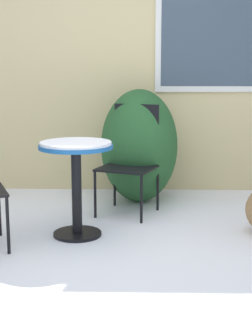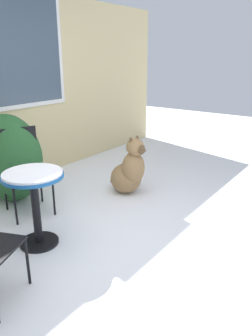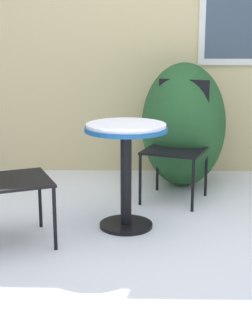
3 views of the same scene
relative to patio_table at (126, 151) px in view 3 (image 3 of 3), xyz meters
name	(u,v)px [view 3 (image 3 of 3)]	position (x,y,z in m)	size (l,w,h in m)	color
ground_plane	(187,261)	(0.39, -0.58, -0.56)	(16.00, 16.00, 0.00)	white
house_wall	(177,34)	(0.45, 1.61, 0.80)	(8.00, 0.10, 2.72)	#D1BC84
shrub_left	(183,125)	(0.49, 1.11, 0.00)	(0.76, 0.92, 1.12)	#235128
patio_table	(126,151)	(0.00, 0.00, 0.00)	(0.58, 0.58, 0.76)	black
patio_chair_near_table	(178,137)	(0.42, 0.71, -0.04)	(0.61, 0.61, 0.99)	black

